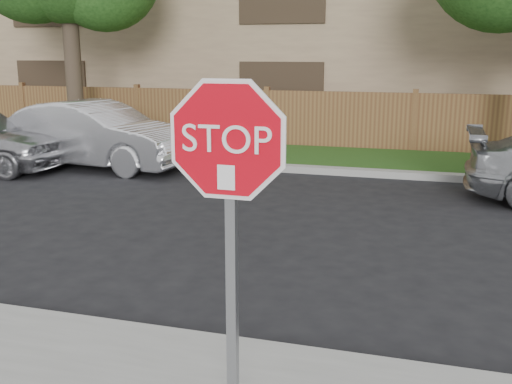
% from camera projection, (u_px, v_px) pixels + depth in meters
% --- Properties ---
extents(ground, '(90.00, 90.00, 0.00)m').
position_uv_depth(ground, '(361.00, 364.00, 5.22)').
color(ground, black).
rests_on(ground, ground).
extents(far_curb, '(70.00, 0.30, 0.15)m').
position_uv_depth(far_curb, '(406.00, 175.00, 12.81)').
color(far_curb, gray).
rests_on(far_curb, ground).
extents(grass_strip, '(70.00, 3.00, 0.12)m').
position_uv_depth(grass_strip, '(410.00, 162.00, 14.35)').
color(grass_strip, '#1E4714').
rests_on(grass_strip, ground).
extents(fence, '(70.00, 0.12, 1.60)m').
position_uv_depth(fence, '(414.00, 124.00, 15.68)').
color(fence, brown).
rests_on(fence, ground).
extents(apartment_building, '(35.20, 9.20, 7.20)m').
position_uv_depth(apartment_building, '(425.00, 25.00, 20.28)').
color(apartment_building, '#8D7457').
rests_on(apartment_building, ground).
extents(stop_sign, '(1.01, 0.13, 2.55)m').
position_uv_depth(stop_sign, '(229.00, 192.00, 3.61)').
color(stop_sign, gray).
rests_on(stop_sign, sidewalk_near).
extents(sedan_left, '(4.84, 2.19, 1.54)m').
position_uv_depth(sedan_left, '(96.00, 135.00, 13.83)').
color(sedan_left, silver).
rests_on(sedan_left, ground).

